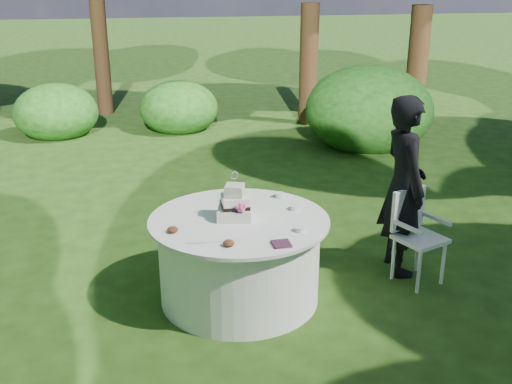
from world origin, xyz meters
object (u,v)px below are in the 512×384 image
Objects in this scene: table at (239,259)px; cake at (235,205)px; napkins at (281,244)px; guest at (404,186)px; chair at (415,229)px.

cake reaches higher than table.
guest is at bearing 30.25° from napkins.
chair is at bearing -0.61° from cake.
table is at bearing -179.75° from chair.
napkins is 0.75m from table.
napkins is 1.60m from chair.
chair reaches higher than napkins.
guest is 1.11× the size of table.
napkins is at bearing -157.34° from chair.
napkins is at bearing -70.11° from table.
chair reaches higher than table.
guest is 4.14× the size of cake.
guest is 0.41m from chair.
guest reaches higher than napkins.
table is (-0.22, 0.60, -0.39)m from napkins.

